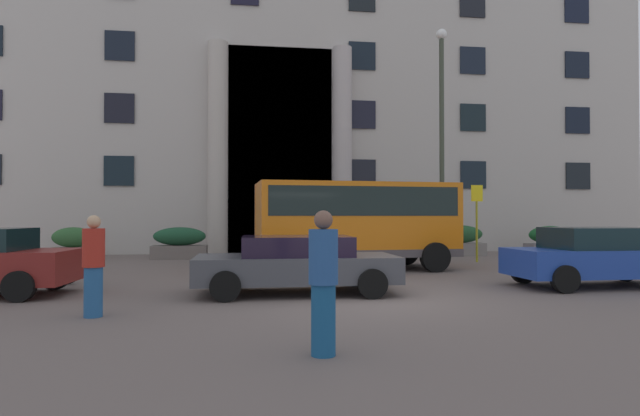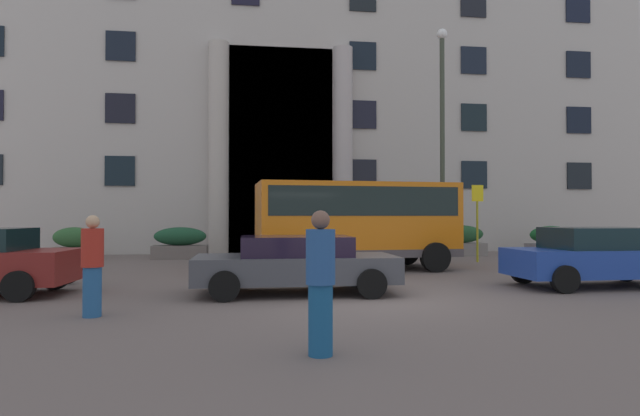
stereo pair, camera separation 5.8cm
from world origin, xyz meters
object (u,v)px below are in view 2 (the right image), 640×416
object	(u,v)px
hedge_planter_entrance_left	(74,244)
hedge_planter_far_west	(551,241)
hedge_planter_far_east	(460,241)
hedge_planter_east	(297,239)
bus_stop_sign	(477,215)
hedge_planter_entrance_right	(180,244)
parked_sedan_far	(597,256)
pedestrian_child_trailing	(320,282)
lamppost_plaza_centre	(442,128)
parked_sedan_second	(296,263)
motorcycle_near_kerb	(36,266)
orange_minibus	(356,218)
pedestrian_man_red_shirt	(92,265)

from	to	relation	value
hedge_planter_entrance_left	hedge_planter_far_west	xyz separation A→B (m)	(19.87, 0.09, -0.00)
hedge_planter_far_east	hedge_planter_east	size ratio (longest dim) A/B	1.12
bus_stop_sign	hedge_planter_entrance_right	bearing A→B (deg)	165.25
parked_sedan_far	pedestrian_child_trailing	xyz separation A→B (m)	(-7.37, -5.16, 0.17)
hedge_planter_far_east	hedge_planter_entrance_right	xyz separation A→B (m)	(-11.62, -0.03, -0.03)
pedestrian_child_trailing	lamppost_plaza_centre	bearing A→B (deg)	60.52
hedge_planter_far_east	pedestrian_child_trailing	bearing A→B (deg)	-118.21
parked_sedan_second	lamppost_plaza_centre	bearing A→B (deg)	50.51
hedge_planter_entrance_right	hedge_planter_entrance_left	size ratio (longest dim) A/B	1.29
motorcycle_near_kerb	pedestrian_child_trailing	size ratio (longest dim) A/B	1.12
hedge_planter_entrance_left	hedge_planter_east	world-z (taller)	hedge_planter_east
hedge_planter_far_east	hedge_planter_entrance_right	size ratio (longest dim) A/B	1.01
hedge_planter_entrance_right	lamppost_plaza_centre	distance (m)	11.17
hedge_planter_entrance_right	lamppost_plaza_centre	xyz separation A→B (m)	(10.00, -2.23, 4.46)
hedge_planter_far_west	pedestrian_child_trailing	size ratio (longest dim) A/B	1.15
hedge_planter_far_east	lamppost_plaza_centre	bearing A→B (deg)	-125.72
hedge_planter_entrance_right	orange_minibus	bearing A→B (deg)	-38.76
orange_minibus	hedge_planter_entrance_left	size ratio (longest dim) A/B	3.83
bus_stop_sign	parked_sedan_second	xyz separation A→B (m)	(-7.26, -6.77, -1.08)
hedge_planter_east	lamppost_plaza_centre	world-z (taller)	lamppost_plaza_centre
hedge_planter_east	parked_sedan_second	distance (m)	9.76
bus_stop_sign	hedge_planter_far_east	bearing A→B (deg)	79.38
hedge_planter_entrance_right	pedestrian_child_trailing	distance (m)	15.20
pedestrian_man_red_shirt	lamppost_plaza_centre	distance (m)	14.37
hedge_planter_entrance_right	hedge_planter_entrance_left	bearing A→B (deg)	179.07
lamppost_plaza_centre	parked_sedan_second	bearing A→B (deg)	-129.69
parked_sedan_far	pedestrian_man_red_shirt	world-z (taller)	pedestrian_man_red_shirt
bus_stop_sign	pedestrian_child_trailing	bearing A→B (deg)	-121.94
bus_stop_sign	hedge_planter_east	size ratio (longest dim) A/B	1.47
hedge_planter_east	parked_sedan_far	distance (m)	11.57
parked_sedan_far	hedge_planter_far_east	bearing A→B (deg)	86.15
hedge_planter_far_west	lamppost_plaza_centre	world-z (taller)	lamppost_plaza_centre
orange_minibus	bus_stop_sign	bearing A→B (deg)	17.74
parked_sedan_second	hedge_planter_entrance_left	bearing A→B (deg)	128.95
motorcycle_near_kerb	lamppost_plaza_centre	size ratio (longest dim) A/B	0.22
parked_sedan_second	parked_sedan_far	bearing A→B (deg)	1.11
parked_sedan_second	hedge_planter_east	bearing A→B (deg)	85.33
lamppost_plaza_centre	hedge_planter_east	bearing A→B (deg)	157.00
orange_minibus	hedge_planter_far_west	bearing A→B (deg)	23.31
pedestrian_child_trailing	hedge_planter_east	bearing A→B (deg)	83.61
hedge_planter_far_east	parked_sedan_second	size ratio (longest dim) A/B	0.49
orange_minibus	hedge_planter_east	distance (m)	5.23
hedge_planter_entrance_right	parked_sedan_far	distance (m)	14.64
hedge_planter_far_east	parked_sedan_second	bearing A→B (deg)	-128.81
motorcycle_near_kerb	hedge_planter_east	bearing A→B (deg)	45.33
parked_sedan_far	pedestrian_child_trailing	world-z (taller)	pedestrian_child_trailing
hedge_planter_far_east	bus_stop_sign	bearing A→B (deg)	-100.62
bus_stop_sign	pedestrian_man_red_shirt	bearing A→B (deg)	-140.55
hedge_planter_far_east	motorcycle_near_kerb	size ratio (longest dim) A/B	1.09
bus_stop_sign	hedge_planter_entrance_right	distance (m)	11.50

